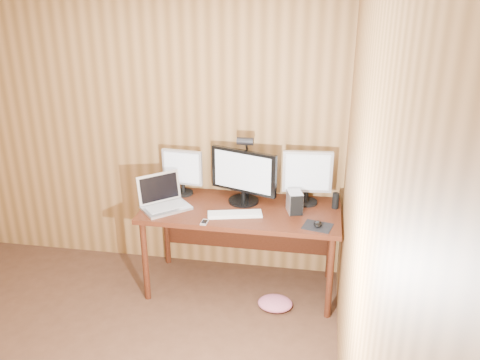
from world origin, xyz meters
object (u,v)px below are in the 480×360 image
(monitor_center, at_px, (244,176))
(speaker, at_px, (336,201))
(keyboard, at_px, (235,214))
(monitor_left, at_px, (182,171))
(laptop, at_px, (163,199))
(desk, at_px, (242,218))
(desk_lamp, at_px, (246,157))
(phone, at_px, (204,222))
(hard_drive, at_px, (295,202))
(monitor_right, at_px, (307,176))
(mouse, at_px, (318,224))

(monitor_center, xyz_separation_m, speaker, (0.75, 0.01, -0.17))
(keyboard, bearing_deg, monitor_left, 132.89)
(monitor_center, relative_size, laptop, 1.22)
(desk, bearing_deg, monitor_left, 165.71)
(monitor_center, bearing_deg, monitor_left, -169.36)
(speaker, distance_m, desk_lamp, 0.81)
(phone, bearing_deg, keyboard, 42.39)
(desk, bearing_deg, hard_drive, -8.41)
(hard_drive, relative_size, phone, 1.85)
(keyboard, relative_size, desk_lamp, 0.76)
(monitor_center, xyz_separation_m, phone, (-0.23, -0.43, -0.23))
(keyboard, xyz_separation_m, desk_lamp, (0.03, 0.37, 0.35))
(monitor_right, relative_size, phone, 4.69)
(keyboard, bearing_deg, desk, 68.57)
(desk, xyz_separation_m, monitor_right, (0.51, 0.12, 0.37))
(desk, distance_m, speaker, 0.78)
(keyboard, bearing_deg, phone, -153.81)
(monitor_left, xyz_separation_m, hard_drive, (0.97, -0.20, -0.13))
(desk, xyz_separation_m, hard_drive, (0.43, -0.06, 0.21))
(monitor_center, bearing_deg, laptop, -143.51)
(monitor_left, relative_size, speaker, 3.02)
(desk, bearing_deg, phone, -122.02)
(monitor_right, distance_m, keyboard, 0.67)
(keyboard, xyz_separation_m, hard_drive, (0.46, 0.14, 0.08))
(mouse, xyz_separation_m, hard_drive, (-0.19, 0.23, 0.06))
(desk, bearing_deg, desk_lamp, 88.23)
(monitor_center, relative_size, hard_drive, 3.14)
(monitor_right, bearing_deg, desk, -172.24)
(desk, distance_m, phone, 0.46)
(mouse, xyz_separation_m, speaker, (0.13, 0.35, 0.04))
(desk, relative_size, desk_lamp, 2.73)
(mouse, height_order, desk_lamp, desk_lamp)
(monitor_center, bearing_deg, desk_lamp, 105.38)
(desk, relative_size, monitor_right, 3.53)
(desk, relative_size, mouse, 15.08)
(mouse, height_order, hard_drive, hard_drive)
(hard_drive, bearing_deg, laptop, 167.59)
(desk, bearing_deg, speaker, 4.93)
(hard_drive, bearing_deg, speaker, 5.19)
(phone, bearing_deg, hard_drive, 27.63)
(monitor_center, xyz_separation_m, monitor_left, (-0.54, 0.08, -0.02))
(desk, relative_size, laptop, 3.47)
(monitor_right, distance_m, mouse, 0.48)
(monitor_right, bearing_deg, speaker, -18.97)
(keyboard, distance_m, hard_drive, 0.48)
(desk, relative_size, keyboard, 3.60)
(monitor_right, relative_size, desk_lamp, 0.77)
(mouse, distance_m, speaker, 0.38)
(desk, xyz_separation_m, monitor_left, (-0.54, 0.14, 0.33))
(phone, bearing_deg, desk_lamp, 68.66)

